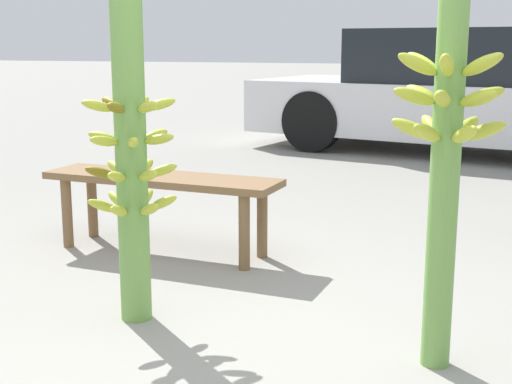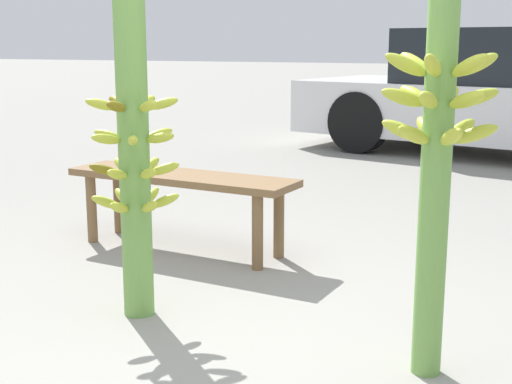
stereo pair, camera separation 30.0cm
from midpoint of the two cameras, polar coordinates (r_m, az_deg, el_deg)
ground_plane at (r=2.64m, az=-0.13°, el=-14.67°), size 80.00×80.00×0.00m
banana_stalk_left at (r=3.05m, az=-6.97°, el=2.41°), size 0.40×0.40×1.35m
banana_stalk_center at (r=2.56m, az=17.56°, el=3.03°), size 0.41×0.41×1.49m
market_bench at (r=4.09m, az=-3.94°, el=0.45°), size 1.40×0.44×0.45m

